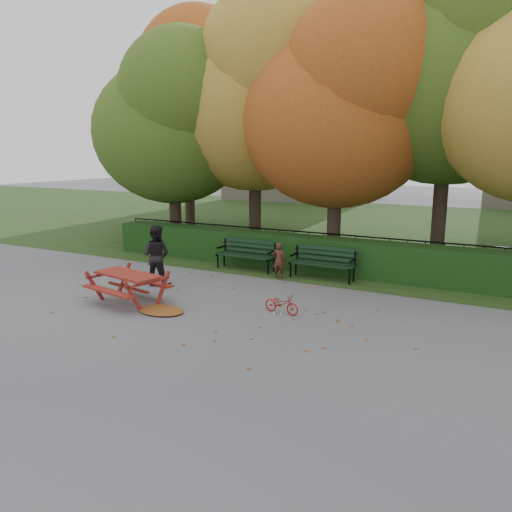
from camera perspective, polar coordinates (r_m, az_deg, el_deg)
The scene contains 18 objects.
ground at distance 11.20m, azimuth -4.49°, elevation -6.10°, with size 90.00×90.00×0.00m, color slate.
grass_strip at distance 23.92m, azimuth 13.91°, elevation 3.18°, with size 90.00×90.00×0.00m, color #1C3B15.
building_left at distance 38.17m, azimuth 5.49°, elevation 17.82°, with size 10.00×7.00×15.00m, color #B2A18D.
hedge at distance 14.93m, azimuth 4.82°, elevation 0.41°, with size 13.00×0.90×1.00m, color black.
iron_fence at distance 15.65m, azimuth 5.99°, elevation 1.05°, with size 14.00×0.04×1.02m.
tree_a at distance 18.24m, azimuth -9.17°, elevation 15.04°, with size 5.88×5.60×7.48m.
tree_b at distance 17.84m, azimuth 0.55°, elevation 18.11°, with size 6.72×6.40×8.79m.
tree_c at distance 15.78m, azimuth 10.21°, elevation 16.66°, with size 6.30×6.00×8.00m.
tree_d at distance 16.49m, azimuth 22.60°, elevation 19.81°, with size 7.14×6.80×9.58m.
tree_f at distance 22.43m, azimuth -7.50°, elevation 17.45°, with size 6.93×6.60×9.19m.
bench_left at distance 14.79m, azimuth -1.04°, elevation 0.42°, with size 1.80×0.57×0.88m.
bench_right at distance 13.80m, azimuth 7.69°, elevation -0.51°, with size 1.80×0.57×0.88m.
picnic_table at distance 11.86m, azimuth -14.44°, elevation -2.67°, with size 1.85×1.60×0.80m.
leaf_pile at distance 11.18m, azimuth -10.82°, elevation -6.09°, with size 1.10×0.76×0.08m, color brown.
leaf_scatter at distance 11.44m, azimuth -3.68°, elevation -5.67°, with size 9.00×5.70×0.01m, color brown, non-canonical shape.
child at distance 13.78m, azimuth 2.64°, elevation -0.50°, with size 0.37×0.24×1.01m, color #472216.
adult at distance 13.24m, azimuth -11.36°, elevation 0.07°, with size 0.77×0.60×1.59m, color black.
bicycle at distance 10.84m, azimuth 2.94°, elevation -5.47°, with size 0.29×0.83×0.44m, color #9C120E.
Camera 1 is at (5.79, -8.95, 3.42)m, focal length 35.00 mm.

